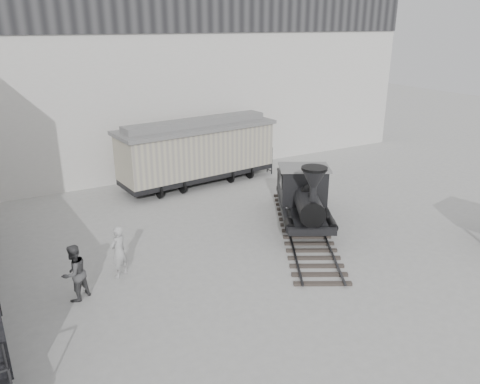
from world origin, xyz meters
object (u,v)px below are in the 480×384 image
locomotive (304,200)px  visitor_b (74,273)px  boxcar (197,150)px  visitor_a (119,252)px

locomotive → visitor_b: size_ratio=4.74×
boxcar → visitor_b: boxcar is taller
locomotive → visitor_b: locomotive is taller
locomotive → boxcar: boxcar is taller
locomotive → boxcar: size_ratio=1.00×
locomotive → visitor_a: bearing=-148.3°
boxcar → visitor_a: boxcar is taller
locomotive → visitor_b: 10.11m
visitor_a → visitor_b: visitor_b is taller
visitor_b → boxcar: bearing=-165.4°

